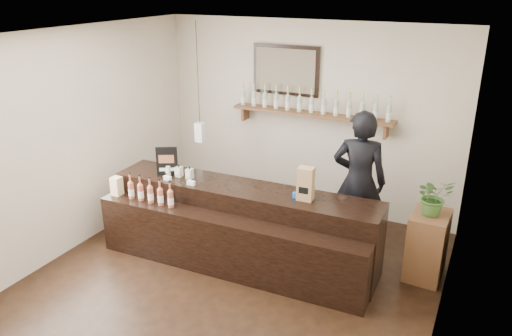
% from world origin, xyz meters
% --- Properties ---
extents(ground, '(5.00, 5.00, 0.00)m').
position_xyz_m(ground, '(0.00, 0.00, 0.00)').
color(ground, black).
rests_on(ground, ground).
extents(room_shell, '(5.00, 5.00, 5.00)m').
position_xyz_m(room_shell, '(0.00, 0.00, 1.70)').
color(room_shell, beige).
rests_on(room_shell, ground).
extents(back_wall_decor, '(2.66, 0.96, 1.69)m').
position_xyz_m(back_wall_decor, '(-0.14, 2.37, 1.75)').
color(back_wall_decor, brown).
rests_on(back_wall_decor, ground).
extents(counter, '(3.42, 0.99, 1.11)m').
position_xyz_m(counter, '(-0.15, 0.57, 0.45)').
color(counter, black).
rests_on(counter, ground).
extents(promo_sign, '(0.25, 0.15, 0.38)m').
position_xyz_m(promo_sign, '(-1.19, 0.63, 1.14)').
color(promo_sign, black).
rests_on(promo_sign, counter).
extents(paper_bag, '(0.19, 0.15, 0.39)m').
position_xyz_m(paper_bag, '(0.67, 0.69, 1.15)').
color(paper_bag, '#A47B4F').
rests_on(paper_bag, counter).
extents(tape_dispenser, '(0.14, 0.06, 0.11)m').
position_xyz_m(tape_dispenser, '(0.59, 0.70, 1.00)').
color(tape_dispenser, blue).
rests_on(tape_dispenser, counter).
extents(side_cabinet, '(0.43, 0.58, 0.81)m').
position_xyz_m(side_cabinet, '(2.00, 1.25, 0.41)').
color(side_cabinet, brown).
rests_on(side_cabinet, ground).
extents(potted_plant, '(0.53, 0.51, 0.44)m').
position_xyz_m(potted_plant, '(2.00, 1.25, 1.03)').
color(potted_plant, '#3A6327').
rests_on(potted_plant, side_cabinet).
extents(shopkeeper, '(0.83, 0.60, 2.10)m').
position_xyz_m(shopkeeper, '(1.07, 1.55, 1.05)').
color(shopkeeper, black).
rests_on(shopkeeper, ground).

